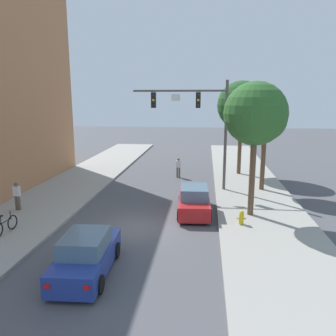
{
  "coord_description": "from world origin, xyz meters",
  "views": [
    {
      "loc": [
        3.25,
        -15.83,
        6.47
      ],
      "look_at": [
        0.86,
        5.45,
        2.0
      ],
      "focal_mm": 35.96,
      "sensor_mm": 36.0,
      "label": 1
    }
  ],
  "objects_px": {
    "bicycle_leaning": "(5,226)",
    "street_tree_third": "(242,106)",
    "car_lead_red": "(194,201)",
    "car_following_blue": "(86,255)",
    "street_tree_nearest": "(255,114)",
    "fire_hydrant": "(241,217)",
    "pedestrian_crossing_road": "(178,167)",
    "pedestrian_sidewalk_left_walker": "(17,195)",
    "street_tree_second": "(265,120)",
    "traffic_signal_mast": "(199,115)"
  },
  "relations": [
    {
      "from": "car_lead_red",
      "to": "street_tree_nearest",
      "type": "relative_size",
      "value": 0.6
    },
    {
      "from": "car_lead_red",
      "to": "street_tree_nearest",
      "type": "distance_m",
      "value": 5.82
    },
    {
      "from": "pedestrian_crossing_road",
      "to": "bicycle_leaning",
      "type": "xyz_separation_m",
      "value": [
        -7.18,
        -13.0,
        -0.37
      ]
    },
    {
      "from": "car_lead_red",
      "to": "car_following_blue",
      "type": "xyz_separation_m",
      "value": [
        -3.74,
        -7.19,
        0.0
      ]
    },
    {
      "from": "car_lead_red",
      "to": "bicycle_leaning",
      "type": "relative_size",
      "value": 2.44
    },
    {
      "from": "street_tree_nearest",
      "to": "pedestrian_crossing_road",
      "type": "bearing_deg",
      "value": 117.82
    },
    {
      "from": "traffic_signal_mast",
      "to": "car_lead_red",
      "type": "xyz_separation_m",
      "value": [
        -0.11,
        -4.91,
        -4.61
      ]
    },
    {
      "from": "car_following_blue",
      "to": "street_tree_third",
      "type": "xyz_separation_m",
      "value": [
        7.18,
        17.35,
        5.14
      ]
    },
    {
      "from": "car_lead_red",
      "to": "street_tree_third",
      "type": "relative_size",
      "value": 0.56
    },
    {
      "from": "bicycle_leaning",
      "to": "street_tree_third",
      "type": "xyz_separation_m",
      "value": [
        12.22,
        14.45,
        5.32
      ]
    },
    {
      "from": "car_lead_red",
      "to": "bicycle_leaning",
      "type": "distance_m",
      "value": 9.78
    },
    {
      "from": "bicycle_leaning",
      "to": "street_tree_second",
      "type": "relative_size",
      "value": 0.28
    },
    {
      "from": "street_tree_third",
      "to": "fire_hydrant",
      "type": "bearing_deg",
      "value": -94.57
    },
    {
      "from": "bicycle_leaning",
      "to": "traffic_signal_mast",
      "type": "bearing_deg",
      "value": 45.94
    },
    {
      "from": "street_tree_third",
      "to": "pedestrian_sidewalk_left_walker",
      "type": "bearing_deg",
      "value": -140.35
    },
    {
      "from": "car_following_blue",
      "to": "street_tree_second",
      "type": "bearing_deg",
      "value": 56.08
    },
    {
      "from": "pedestrian_crossing_road",
      "to": "car_lead_red",
      "type": "bearing_deg",
      "value": -79.52
    },
    {
      "from": "pedestrian_crossing_road",
      "to": "street_tree_third",
      "type": "bearing_deg",
      "value": 16.03
    },
    {
      "from": "car_following_blue",
      "to": "fire_hydrant",
      "type": "relative_size",
      "value": 5.99
    },
    {
      "from": "car_lead_red",
      "to": "street_tree_nearest",
      "type": "bearing_deg",
      "value": -4.67
    },
    {
      "from": "car_lead_red",
      "to": "pedestrian_crossing_road",
      "type": "distance_m",
      "value": 8.86
    },
    {
      "from": "traffic_signal_mast",
      "to": "bicycle_leaning",
      "type": "height_order",
      "value": "traffic_signal_mast"
    },
    {
      "from": "pedestrian_crossing_road",
      "to": "bicycle_leaning",
      "type": "height_order",
      "value": "pedestrian_crossing_road"
    },
    {
      "from": "traffic_signal_mast",
      "to": "pedestrian_crossing_road",
      "type": "distance_m",
      "value": 6.08
    },
    {
      "from": "pedestrian_crossing_road",
      "to": "street_tree_third",
      "type": "height_order",
      "value": "street_tree_third"
    },
    {
      "from": "car_following_blue",
      "to": "pedestrian_crossing_road",
      "type": "xyz_separation_m",
      "value": [
        2.13,
        15.9,
        0.19
      ]
    },
    {
      "from": "street_tree_second",
      "to": "pedestrian_sidewalk_left_walker",
      "type": "bearing_deg",
      "value": -157.07
    },
    {
      "from": "traffic_signal_mast",
      "to": "street_tree_second",
      "type": "distance_m",
      "value": 4.48
    },
    {
      "from": "car_following_blue",
      "to": "bicycle_leaning",
      "type": "bearing_deg",
      "value": 150.09
    },
    {
      "from": "pedestrian_sidewalk_left_walker",
      "to": "street_tree_nearest",
      "type": "relative_size",
      "value": 0.23
    },
    {
      "from": "car_following_blue",
      "to": "bicycle_leaning",
      "type": "xyz_separation_m",
      "value": [
        -5.05,
        2.9,
        -0.18
      ]
    },
    {
      "from": "pedestrian_crossing_road",
      "to": "fire_hydrant",
      "type": "height_order",
      "value": "pedestrian_crossing_road"
    },
    {
      "from": "pedestrian_crossing_road",
      "to": "street_tree_nearest",
      "type": "height_order",
      "value": "street_tree_nearest"
    },
    {
      "from": "car_lead_red",
      "to": "street_tree_third",
      "type": "bearing_deg",
      "value": 71.32
    },
    {
      "from": "street_tree_second",
      "to": "street_tree_third",
      "type": "distance_m",
      "value": 5.19
    },
    {
      "from": "street_tree_third",
      "to": "car_lead_red",
      "type": "bearing_deg",
      "value": -108.68
    },
    {
      "from": "traffic_signal_mast",
      "to": "street_tree_nearest",
      "type": "height_order",
      "value": "traffic_signal_mast"
    },
    {
      "from": "car_following_blue",
      "to": "fire_hydrant",
      "type": "bearing_deg",
      "value": 40.91
    },
    {
      "from": "car_following_blue",
      "to": "street_tree_nearest",
      "type": "bearing_deg",
      "value": 45.3
    },
    {
      "from": "fire_hydrant",
      "to": "street_tree_second",
      "type": "bearing_deg",
      "value": 73.32
    },
    {
      "from": "bicycle_leaning",
      "to": "car_lead_red",
      "type": "bearing_deg",
      "value": 25.99
    },
    {
      "from": "fire_hydrant",
      "to": "street_tree_second",
      "type": "xyz_separation_m",
      "value": [
        2.09,
        6.97,
        4.48
      ]
    },
    {
      "from": "street_tree_third",
      "to": "street_tree_second",
      "type": "bearing_deg",
      "value": -77.23
    },
    {
      "from": "bicycle_leaning",
      "to": "street_tree_nearest",
      "type": "xyz_separation_m",
      "value": [
        11.91,
        4.03,
        5.09
      ]
    },
    {
      "from": "car_following_blue",
      "to": "bicycle_leaning",
      "type": "relative_size",
      "value": 2.44
    },
    {
      "from": "traffic_signal_mast",
      "to": "street_tree_second",
      "type": "relative_size",
      "value": 1.18
    },
    {
      "from": "car_following_blue",
      "to": "traffic_signal_mast",
      "type": "bearing_deg",
      "value": 72.35
    },
    {
      "from": "car_lead_red",
      "to": "pedestrian_crossing_road",
      "type": "relative_size",
      "value": 2.63
    },
    {
      "from": "street_tree_nearest",
      "to": "street_tree_second",
      "type": "bearing_deg",
      "value": 75.06
    },
    {
      "from": "car_lead_red",
      "to": "pedestrian_sidewalk_left_walker",
      "type": "height_order",
      "value": "pedestrian_sidewalk_left_walker"
    }
  ]
}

